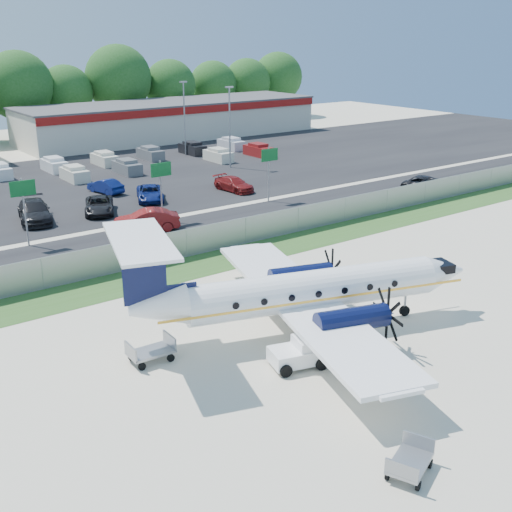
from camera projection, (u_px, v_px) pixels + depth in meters
ground at (324, 327)px, 33.70m from camera, size 170.00×170.00×0.00m
grass_verge at (203, 265)px, 42.80m from camera, size 170.00×4.00×0.02m
access_road at (153, 239)px, 48.12m from camera, size 170.00×8.00×0.02m
parking_lot at (54, 188)px, 64.06m from camera, size 170.00×32.00×0.02m
perimeter_fence at (187, 243)px, 43.99m from camera, size 120.00×0.06×1.99m
building_east at (172, 119)px, 94.49m from camera, size 44.40×12.40×5.24m
sign_left at (24, 198)px, 45.40m from camera, size 1.80×0.26×5.00m
sign_mid at (161, 178)px, 51.58m from camera, size 1.80×0.26×5.00m
sign_right at (269, 162)px, 57.77m from camera, size 1.80×0.26×5.00m
light_pole_ne at (230, 122)px, 72.06m from camera, size 0.90×0.35×9.09m
light_pole_se at (184, 113)px, 79.65m from camera, size 0.90×0.35×9.09m
aircraft at (306, 291)px, 32.49m from camera, size 19.28×18.81×5.90m
pushback_tug at (299, 353)px, 29.67m from camera, size 2.78×2.33×1.34m
baggage_cart_near at (151, 351)px, 30.09m from camera, size 2.15×1.36×1.10m
baggage_cart_far at (410, 462)px, 22.36m from camera, size 2.26×1.84×1.03m
cone_nose at (371, 291)px, 37.84m from camera, size 0.33×0.33×0.47m
cone_starboard_wing at (199, 249)px, 45.24m from camera, size 0.37×0.37×0.53m
road_car_mid at (147, 231)px, 50.23m from camera, size 5.38×3.49×1.67m
road_car_east at (424, 190)px, 63.04m from camera, size 5.80×3.42×1.51m
parked_car_b at (35, 221)px, 52.68m from camera, size 3.72×6.33×1.72m
parked_car_c at (100, 213)px, 55.08m from camera, size 4.21×5.61×1.42m
parked_car_d at (150, 200)px, 59.27m from camera, size 4.11×5.48×1.38m
parked_car_e at (234, 191)px, 62.83m from camera, size 2.33×4.87×1.37m
parked_car_g at (106, 193)px, 62.00m from camera, size 2.31×4.39×1.38m
far_parking_rows at (37, 179)px, 67.85m from camera, size 56.00×10.00×1.60m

